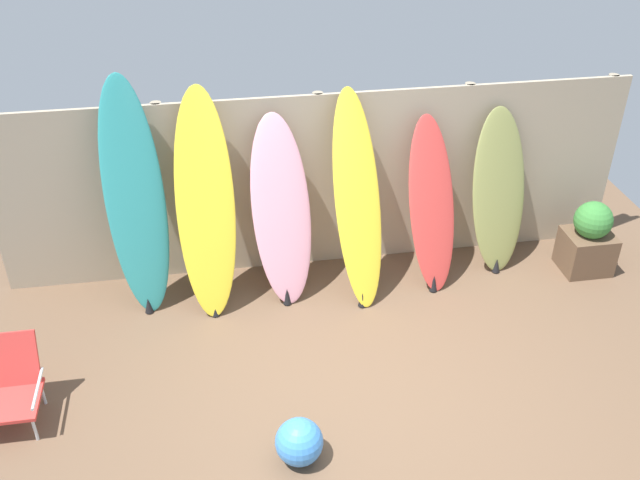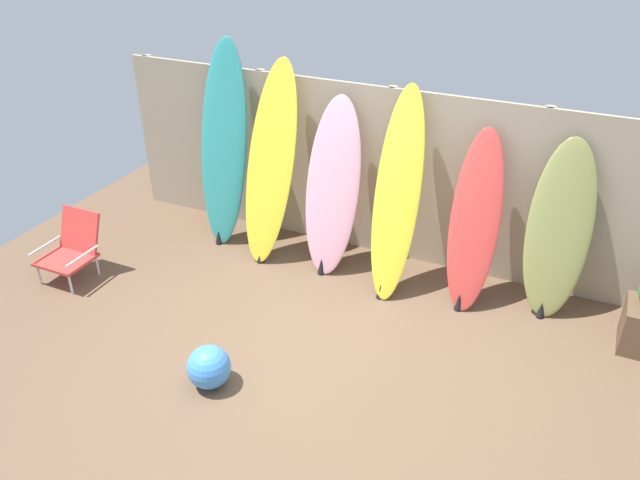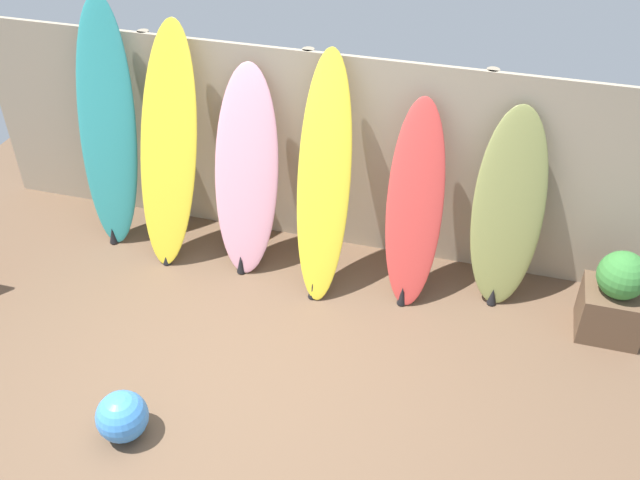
{
  "view_description": "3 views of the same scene",
  "coord_description": "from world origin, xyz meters",
  "px_view_note": "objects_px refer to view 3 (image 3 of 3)",
  "views": [
    {
      "loc": [
        -0.97,
        -4.0,
        4.16
      ],
      "look_at": [
        -0.18,
        0.8,
        1.02
      ],
      "focal_mm": 40.0,
      "sensor_mm": 36.0,
      "label": 1
    },
    {
      "loc": [
        1.8,
        -3.55,
        3.51
      ],
      "look_at": [
        -0.21,
        0.84,
        0.7
      ],
      "focal_mm": 35.0,
      "sensor_mm": 36.0,
      "label": 2
    },
    {
      "loc": [
        1.56,
        -3.13,
        3.96
      ],
      "look_at": [
        0.48,
        0.7,
        0.98
      ],
      "focal_mm": 40.0,
      "sensor_mm": 36.0,
      "label": 3
    }
  ],
  "objects_px": {
    "surfboard_yellow_1": "(168,149)",
    "surfboard_olive_5": "(508,210)",
    "surfboard_pink_2": "(246,173)",
    "surfboard_teal_0": "(107,127)",
    "planter_box": "(615,298)",
    "surfboard_red_4": "(414,207)",
    "beach_ball": "(122,416)",
    "surfboard_yellow_3": "(324,182)"
  },
  "relations": [
    {
      "from": "surfboard_yellow_1",
      "to": "surfboard_olive_5",
      "type": "xyz_separation_m",
      "value": [
        2.81,
        0.14,
        -0.19
      ]
    },
    {
      "from": "surfboard_teal_0",
      "to": "beach_ball",
      "type": "relative_size",
      "value": 6.13
    },
    {
      "from": "surfboard_yellow_3",
      "to": "beach_ball",
      "type": "bearing_deg",
      "value": -112.35
    },
    {
      "from": "surfboard_teal_0",
      "to": "surfboard_olive_5",
      "type": "bearing_deg",
      "value": 0.86
    },
    {
      "from": "planter_box",
      "to": "surfboard_yellow_3",
      "type": "bearing_deg",
      "value": 177.79
    },
    {
      "from": "surfboard_teal_0",
      "to": "planter_box",
      "type": "bearing_deg",
      "value": -3.11
    },
    {
      "from": "surfboard_yellow_1",
      "to": "surfboard_pink_2",
      "type": "height_order",
      "value": "surfboard_yellow_1"
    },
    {
      "from": "surfboard_teal_0",
      "to": "surfboard_yellow_3",
      "type": "xyz_separation_m",
      "value": [
        1.97,
        -0.14,
        -0.13
      ]
    },
    {
      "from": "surfboard_pink_2",
      "to": "surfboard_yellow_3",
      "type": "distance_m",
      "value": 0.7
    },
    {
      "from": "surfboard_yellow_3",
      "to": "surfboard_red_4",
      "type": "distance_m",
      "value": 0.75
    },
    {
      "from": "beach_ball",
      "to": "surfboard_yellow_1",
      "type": "bearing_deg",
      "value": 104.52
    },
    {
      "from": "surfboard_olive_5",
      "to": "surfboard_teal_0",
      "type": "bearing_deg",
      "value": -179.14
    },
    {
      "from": "surfboard_olive_5",
      "to": "beach_ball",
      "type": "relative_size",
      "value": 4.63
    },
    {
      "from": "surfboard_pink_2",
      "to": "beach_ball",
      "type": "relative_size",
      "value": 4.92
    },
    {
      "from": "surfboard_pink_2",
      "to": "surfboard_red_4",
      "type": "height_order",
      "value": "surfboard_pink_2"
    },
    {
      "from": "surfboard_yellow_1",
      "to": "surfboard_pink_2",
      "type": "xyz_separation_m",
      "value": [
        0.68,
        0.03,
        -0.14
      ]
    },
    {
      "from": "surfboard_olive_5",
      "to": "planter_box",
      "type": "distance_m",
      "value": 1.04
    },
    {
      "from": "surfboard_red_4",
      "to": "beach_ball",
      "type": "height_order",
      "value": "surfboard_red_4"
    },
    {
      "from": "surfboard_pink_2",
      "to": "beach_ball",
      "type": "height_order",
      "value": "surfboard_pink_2"
    },
    {
      "from": "surfboard_red_4",
      "to": "planter_box",
      "type": "relative_size",
      "value": 2.13
    },
    {
      "from": "surfboard_teal_0",
      "to": "planter_box",
      "type": "relative_size",
      "value": 2.84
    },
    {
      "from": "surfboard_red_4",
      "to": "planter_box",
      "type": "distance_m",
      "value": 1.67
    },
    {
      "from": "planter_box",
      "to": "beach_ball",
      "type": "distance_m",
      "value": 3.71
    },
    {
      "from": "surfboard_red_4",
      "to": "planter_box",
      "type": "xyz_separation_m",
      "value": [
        1.61,
        -0.15,
        -0.44
      ]
    },
    {
      "from": "planter_box",
      "to": "beach_ball",
      "type": "xyz_separation_m",
      "value": [
        -3.17,
        -1.93,
        -0.17
      ]
    },
    {
      "from": "surfboard_teal_0",
      "to": "surfboard_olive_5",
      "type": "distance_m",
      "value": 3.43
    },
    {
      "from": "surfboard_yellow_1",
      "to": "surfboard_olive_5",
      "type": "distance_m",
      "value": 2.82
    },
    {
      "from": "surfboard_teal_0",
      "to": "planter_box",
      "type": "xyz_separation_m",
      "value": [
        4.31,
        -0.23,
        -0.72
      ]
    },
    {
      "from": "surfboard_teal_0",
      "to": "surfboard_olive_5",
      "type": "relative_size",
      "value": 1.32
    },
    {
      "from": "surfboard_olive_5",
      "to": "beach_ball",
      "type": "distance_m",
      "value": 3.24
    },
    {
      "from": "surfboard_pink_2",
      "to": "surfboard_teal_0",
      "type": "bearing_deg",
      "value": 177.17
    },
    {
      "from": "surfboard_yellow_3",
      "to": "planter_box",
      "type": "distance_m",
      "value": 2.41
    },
    {
      "from": "planter_box",
      "to": "beach_ball",
      "type": "relative_size",
      "value": 2.16
    },
    {
      "from": "surfboard_teal_0",
      "to": "surfboard_pink_2",
      "type": "distance_m",
      "value": 1.3
    },
    {
      "from": "surfboard_olive_5",
      "to": "planter_box",
      "type": "height_order",
      "value": "surfboard_olive_5"
    },
    {
      "from": "beach_ball",
      "to": "planter_box",
      "type": "bearing_deg",
      "value": 31.35
    },
    {
      "from": "surfboard_teal_0",
      "to": "beach_ball",
      "type": "xyz_separation_m",
      "value": [
        1.14,
        -2.16,
        -0.89
      ]
    },
    {
      "from": "surfboard_pink_2",
      "to": "planter_box",
      "type": "height_order",
      "value": "surfboard_pink_2"
    },
    {
      "from": "surfboard_yellow_1",
      "to": "surfboard_red_4",
      "type": "height_order",
      "value": "surfboard_yellow_1"
    },
    {
      "from": "surfboard_olive_5",
      "to": "surfboard_yellow_1",
      "type": "bearing_deg",
      "value": -177.07
    },
    {
      "from": "surfboard_teal_0",
      "to": "surfboard_olive_5",
      "type": "height_order",
      "value": "surfboard_teal_0"
    },
    {
      "from": "surfboard_pink_2",
      "to": "beach_ball",
      "type": "distance_m",
      "value": 2.21
    }
  ]
}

